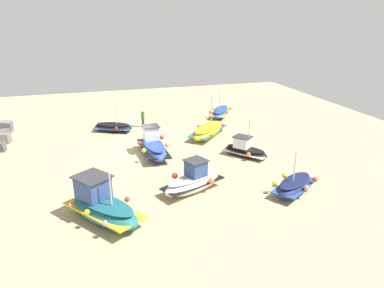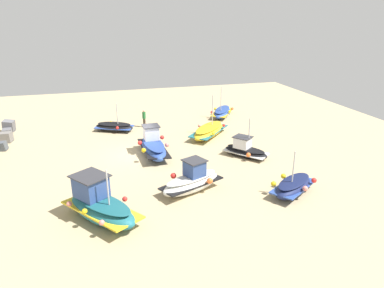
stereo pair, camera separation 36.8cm
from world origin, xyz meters
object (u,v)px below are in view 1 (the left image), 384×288
Objects in this scene: fishing_boat_6 at (221,112)px; fishing_boat_4 at (295,185)px; fishing_boat_2 at (208,131)px; person_walking at (143,117)px; fishing_boat_5 at (245,149)px; fishing_boat_0 at (153,147)px; fishing_boat_7 at (193,181)px; fishing_boat_3 at (102,206)px; fishing_boat_1 at (113,127)px.

fishing_boat_4 is at bearing -153.09° from fishing_boat_6.
fishing_boat_4 is 17.41m from fishing_boat_6.
person_walking is (4.28, 5.03, 0.47)m from fishing_boat_2.
fishing_boat_5 is 11.27m from person_walking.
person_walking is (7.32, -0.41, 0.26)m from fishing_boat_0.
fishing_boat_7 is at bearing 127.97° from fishing_boat_4.
fishing_boat_0 is at bearing 77.56° from fishing_boat_7.
fishing_boat_3 is 1.32× the size of fishing_boat_4.
fishing_boat_2 is 11.53m from fishing_boat_4.
fishing_boat_7 is (-15.35, 7.66, 0.23)m from fishing_boat_6.
fishing_boat_6 is at bearing 40.38° from fishing_boat_7.
fishing_boat_0 reaches higher than person_walking.
fishing_boat_1 is 13.77m from fishing_boat_7.
fishing_boat_6 is at bearing 157.45° from person_walking.
fishing_boat_2 is 1.09× the size of fishing_boat_6.
fishing_boat_1 is 11.50m from fishing_boat_6.
fishing_boat_7 is at bearing 60.12° from person_walking.
fishing_boat_1 is 8.74m from fishing_boat_2.
fishing_boat_0 is at bearing 33.65° from fishing_boat_5.
fishing_boat_5 is at bearing 55.55° from fishing_boat_2.
fishing_boat_2 is 6.62m from person_walking.
fishing_boat_6 is 2.57× the size of person_walking.
fishing_boat_1 is 1.08× the size of fishing_boat_5.
fishing_boat_0 is at bearing 96.39° from fishing_boat_4.
person_walking is (-1.60, 8.46, 0.53)m from fishing_boat_6.
fishing_boat_1 reaches higher than fishing_boat_0.
fishing_boat_7 is at bearing 90.10° from fishing_boat_5.
fishing_boat_0 is 1.27× the size of fishing_boat_4.
fishing_boat_0 is 9.17m from fishing_boat_3.
person_walking is at bearing 79.37° from fishing_boat_4.
fishing_boat_4 is at bearing -142.36° from fishing_boat_0.
fishing_boat_4 reaches higher than fishing_boat_0.
fishing_boat_2 is (-3.79, -7.88, 0.10)m from fishing_boat_1.
fishing_boat_5 reaches higher than fishing_boat_7.
fishing_boat_2 is 0.97× the size of fishing_boat_3.
fishing_boat_6 reaches higher than fishing_boat_5.
fishing_boat_4 is (-11.43, -1.49, -0.00)m from fishing_boat_2.
fishing_boat_1 is at bearing -42.61° from fishing_boat_3.
fishing_boat_6 reaches higher than fishing_boat_3.
fishing_boat_5 is at bearing -96.58° from fishing_boat_3.
fishing_boat_7 is at bearing -173.18° from fishing_boat_6.
fishing_boat_0 is 0.96× the size of fishing_boat_3.
fishing_boat_4 is 0.85× the size of fishing_boat_6.
fishing_boat_3 is 2.90× the size of person_walking.
fishing_boat_6 is (5.87, -3.44, -0.06)m from fishing_boat_2.
fishing_boat_2 is 10.38m from fishing_boat_7.
fishing_boat_0 is 6.55m from fishing_boat_7.
fishing_boat_7 is 13.78m from person_walking.
fishing_boat_3 is at bearing 174.58° from fishing_boat_7.
fishing_boat_3 is at bearing 40.22° from person_walking.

